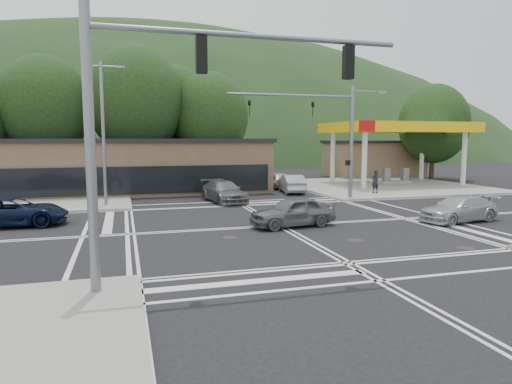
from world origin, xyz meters
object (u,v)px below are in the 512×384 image
object	(u,v)px
car_queue_a	(291,184)
car_northbound	(224,191)
car_blue_west	(12,212)
pedestrian	(375,181)
car_queue_b	(277,180)
car_silver_east	(459,209)
car_grey_center	(293,212)

from	to	relation	value
car_queue_a	car_northbound	xyz separation A→B (m)	(-6.33, -3.75, -0.00)
car_blue_west	pedestrian	bearing A→B (deg)	-75.93
car_queue_b	car_silver_east	bearing A→B (deg)	99.03
car_silver_east	car_queue_b	world-z (taller)	car_queue_b
pedestrian	car_grey_center	bearing A→B (deg)	32.12
car_grey_center	car_queue_b	size ratio (longest dim) A/B	1.04
car_queue_a	car_queue_b	world-z (taller)	car_queue_a
car_northbound	pedestrian	world-z (taller)	pedestrian
car_blue_west	car_queue_b	distance (m)	22.37
car_grey_center	car_silver_east	xyz separation A→B (m)	(8.80, -1.16, -0.07)
car_grey_center	car_northbound	xyz separation A→B (m)	(-1.39, 9.50, -0.01)
car_blue_west	pedestrian	distance (m)	24.68
car_silver_east	car_queue_a	distance (m)	14.91
car_queue_a	pedestrian	xyz separation A→B (m)	(5.68, -3.11, 0.32)
car_grey_center	car_northbound	bearing A→B (deg)	-179.98
car_queue_b	car_northbound	distance (m)	9.76
car_grey_center	car_queue_b	distance (m)	17.62
car_queue_a	car_queue_b	xyz separation A→B (m)	(0.00, 3.67, -0.02)
car_queue_b	car_queue_a	bearing A→B (deg)	86.97
car_blue_west	car_queue_a	bearing A→B (deg)	-63.39
car_blue_west	car_grey_center	xyz separation A→B (m)	(13.26, -3.91, 0.01)
car_blue_west	car_grey_center	distance (m)	13.82
car_queue_a	pedestrian	size ratio (longest dim) A/B	2.45
car_silver_east	car_queue_b	distance (m)	18.48
car_queue_a	pedestrian	world-z (taller)	pedestrian
car_blue_west	pedestrian	world-z (taller)	pedestrian
car_grey_center	car_queue_b	world-z (taller)	car_grey_center
car_blue_west	car_queue_a	distance (m)	20.46
car_blue_west	car_queue_b	bearing A→B (deg)	-55.00
car_queue_a	pedestrian	distance (m)	6.48
car_blue_west	car_queue_b	xyz separation A→B (m)	(18.20, 13.01, -0.01)
pedestrian	car_northbound	bearing A→B (deg)	-8.49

